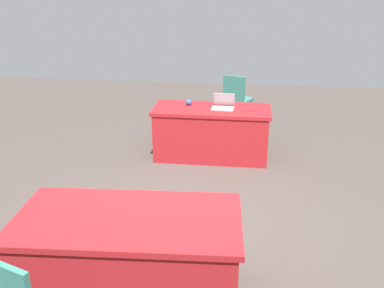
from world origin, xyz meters
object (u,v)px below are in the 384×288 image
Objects in this scene: laptop_silver at (223,106)px; table_mid_left at (130,258)px; chair_tucked_right at (237,97)px; table_foreground at (211,132)px; yarn_ball at (189,102)px; scissors_red at (248,111)px.

table_mid_left is at bearing 84.20° from laptop_silver.
table_foreground is at bearing -78.39° from chair_tucked_right.
scissors_red is (-0.88, 0.21, -0.04)m from yarn_ball.
chair_tucked_right is at bearing -91.71° from laptop_silver.
laptop_silver is 0.38m from scissors_red.
table_mid_left is at bearing 53.54° from scissors_red.
table_foreground is 5.15× the size of laptop_silver.
table_foreground is at bearing 163.07° from yarn_ball.
table_foreground is 1.62m from chair_tucked_right.
table_foreground is at bearing -96.60° from table_mid_left.
scissors_red is at bearing 168.53° from table_foreground.
scissors_red is at bearing 164.43° from laptop_silver.
yarn_ball is (0.36, -0.11, 0.43)m from table_foreground.
table_foreground is 0.94× the size of table_mid_left.
laptop_silver reaches higher than scissors_red.
yarn_ball reaches higher than table_foreground.
scissors_red is at bearing 166.28° from yarn_ball.
scissors_red is at bearing -60.15° from chair_tucked_right.
chair_tucked_right is at bearing -114.43° from yarn_ball.
scissors_red is (-0.52, 0.11, 0.38)m from table_foreground.
laptop_silver is 3.66× the size of yarn_ball.
table_mid_left is at bearing 83.40° from table_foreground.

